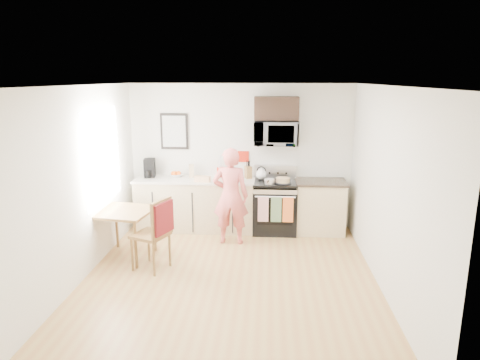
# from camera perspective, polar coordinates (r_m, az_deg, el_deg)

# --- Properties ---
(floor) EXTENTS (4.60, 4.60, 0.00)m
(floor) POSITION_cam_1_polar(r_m,az_deg,el_deg) (5.99, -1.43, -13.22)
(floor) COLOR #AB7742
(floor) RESTS_ON ground
(back_wall) EXTENTS (4.00, 0.04, 2.60)m
(back_wall) POSITION_cam_1_polar(r_m,az_deg,el_deg) (7.77, 0.08, 3.17)
(back_wall) COLOR silver
(back_wall) RESTS_ON floor
(front_wall) EXTENTS (4.00, 0.04, 2.60)m
(front_wall) POSITION_cam_1_polar(r_m,az_deg,el_deg) (3.38, -5.23, -10.98)
(front_wall) COLOR silver
(front_wall) RESTS_ON floor
(left_wall) EXTENTS (0.04, 4.60, 2.60)m
(left_wall) POSITION_cam_1_polar(r_m,az_deg,el_deg) (6.05, -20.71, -0.71)
(left_wall) COLOR silver
(left_wall) RESTS_ON floor
(right_wall) EXTENTS (0.04, 4.60, 2.60)m
(right_wall) POSITION_cam_1_polar(r_m,az_deg,el_deg) (5.71, 18.92, -1.39)
(right_wall) COLOR silver
(right_wall) RESTS_ON floor
(ceiling) EXTENTS (4.00, 4.60, 0.04)m
(ceiling) POSITION_cam_1_polar(r_m,az_deg,el_deg) (5.36, -1.59, 12.48)
(ceiling) COLOR white
(ceiling) RESTS_ON back_wall
(window) EXTENTS (0.06, 1.40, 1.50)m
(window) POSITION_cam_1_polar(r_m,az_deg,el_deg) (6.71, -17.82, 3.02)
(window) COLOR silver
(window) RESTS_ON left_wall
(cabinet_left) EXTENTS (2.10, 0.60, 0.90)m
(cabinet_left) POSITION_cam_1_polar(r_m,az_deg,el_deg) (7.78, -5.97, -3.35)
(cabinet_left) COLOR tan
(cabinet_left) RESTS_ON floor
(countertop_left) EXTENTS (2.14, 0.64, 0.04)m
(countertop_left) POSITION_cam_1_polar(r_m,az_deg,el_deg) (7.66, -6.06, 0.02)
(countertop_left) COLOR beige
(countertop_left) RESTS_ON cabinet_left
(cabinet_right) EXTENTS (0.84, 0.60, 0.90)m
(cabinet_right) POSITION_cam_1_polar(r_m,az_deg,el_deg) (7.72, 10.60, -3.64)
(cabinet_right) COLOR tan
(cabinet_right) RESTS_ON floor
(countertop_right) EXTENTS (0.88, 0.64, 0.04)m
(countertop_right) POSITION_cam_1_polar(r_m,az_deg,el_deg) (7.60, 10.75, -0.25)
(countertop_right) COLOR black
(countertop_right) RESTS_ON cabinet_right
(range) EXTENTS (0.76, 0.70, 1.16)m
(range) POSITION_cam_1_polar(r_m,az_deg,el_deg) (7.65, 4.64, -3.72)
(range) COLOR black
(range) RESTS_ON floor
(microwave) EXTENTS (0.76, 0.51, 0.42)m
(microwave) POSITION_cam_1_polar(r_m,az_deg,el_deg) (7.47, 4.82, 6.27)
(microwave) COLOR silver
(microwave) RESTS_ON back_wall
(upper_cabinet) EXTENTS (0.76, 0.35, 0.40)m
(upper_cabinet) POSITION_cam_1_polar(r_m,az_deg,el_deg) (7.47, 4.88, 9.50)
(upper_cabinet) COLOR black
(upper_cabinet) RESTS_ON back_wall
(wall_art) EXTENTS (0.50, 0.04, 0.65)m
(wall_art) POSITION_cam_1_polar(r_m,az_deg,el_deg) (7.85, -8.76, 6.44)
(wall_art) COLOR black
(wall_art) RESTS_ON back_wall
(wall_trivet) EXTENTS (0.20, 0.02, 0.20)m
(wall_trivet) POSITION_cam_1_polar(r_m,az_deg,el_deg) (7.76, 0.44, 3.14)
(wall_trivet) COLOR red
(wall_trivet) RESTS_ON back_wall
(person) EXTENTS (0.60, 0.40, 1.61)m
(person) POSITION_cam_1_polar(r_m,az_deg,el_deg) (6.99, -1.27, -2.18)
(person) COLOR #D7413B
(person) RESTS_ON floor
(dining_table) EXTENTS (0.80, 0.80, 0.75)m
(dining_table) POSITION_cam_1_polar(r_m,az_deg,el_deg) (6.70, -15.16, -4.65)
(dining_table) COLOR brown
(dining_table) RESTS_ON floor
(chair) EXTENTS (0.62, 0.58, 1.06)m
(chair) POSITION_cam_1_polar(r_m,az_deg,el_deg) (6.12, -10.82, -5.94)
(chair) COLOR brown
(chair) RESTS_ON floor
(knife_block) EXTENTS (0.15, 0.17, 0.22)m
(knife_block) POSITION_cam_1_polar(r_m,az_deg,el_deg) (7.63, 1.11, 1.05)
(knife_block) COLOR brown
(knife_block) RESTS_ON countertop_left
(utensil_crock) EXTENTS (0.13, 0.13, 0.40)m
(utensil_crock) POSITION_cam_1_polar(r_m,az_deg,el_deg) (7.77, -2.63, 1.63)
(utensil_crock) COLOR red
(utensil_crock) RESTS_ON countertop_left
(fruit_bowl) EXTENTS (0.31, 0.31, 0.11)m
(fruit_bowl) POSITION_cam_1_polar(r_m,az_deg,el_deg) (7.84, -8.50, 0.74)
(fruit_bowl) COLOR white
(fruit_bowl) RESTS_ON countertop_left
(milk_carton) EXTENTS (0.10, 0.10, 0.24)m
(milk_carton) POSITION_cam_1_polar(r_m,az_deg,el_deg) (7.77, -6.49, 1.25)
(milk_carton) COLOR tan
(milk_carton) RESTS_ON countertop_left
(coffee_maker) EXTENTS (0.22, 0.29, 0.33)m
(coffee_maker) POSITION_cam_1_polar(r_m,az_deg,el_deg) (7.88, -11.98, 1.51)
(coffee_maker) COLOR black
(coffee_maker) RESTS_ON countertop_left
(bread_bag) EXTENTS (0.28, 0.15, 0.10)m
(bread_bag) POSITION_cam_1_polar(r_m,az_deg,el_deg) (7.41, -5.03, 0.15)
(bread_bag) COLOR tan
(bread_bag) RESTS_ON countertop_left
(cake) EXTENTS (0.28, 0.28, 0.09)m
(cake) POSITION_cam_1_polar(r_m,az_deg,el_deg) (7.39, 5.75, -0.07)
(cake) COLOR black
(cake) RESTS_ON range
(kettle) EXTENTS (0.19, 0.19, 0.24)m
(kettle) POSITION_cam_1_polar(r_m,az_deg,el_deg) (7.62, 2.85, 0.83)
(kettle) COLOR white
(kettle) RESTS_ON range
(pot) EXTENTS (0.17, 0.30, 0.09)m
(pot) POSITION_cam_1_polar(r_m,az_deg,el_deg) (7.31, 3.93, -0.19)
(pot) COLOR silver
(pot) RESTS_ON range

